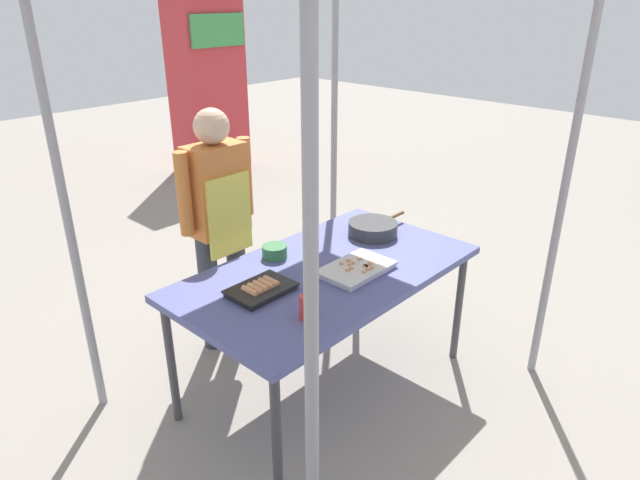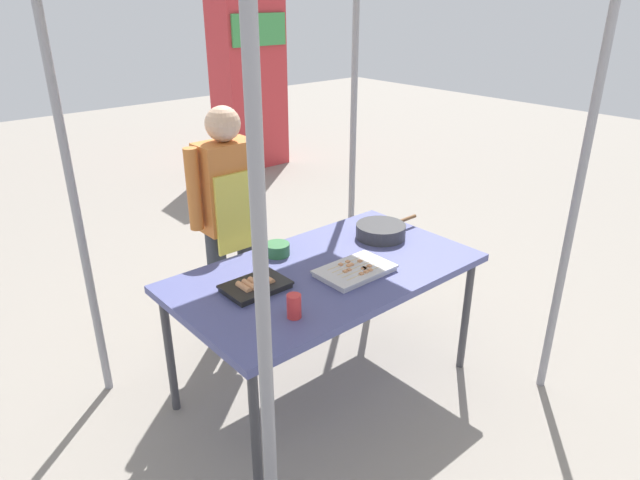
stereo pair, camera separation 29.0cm
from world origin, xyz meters
The scene contains 9 objects.
ground_plane centered at (0.00, 0.00, 0.00)m, with size 18.00×18.00×0.00m, color gray.
stall_table centered at (0.00, 0.00, 0.70)m, with size 1.60×0.90×0.75m.
tray_grilled_sausages centered at (-0.40, 0.06, 0.77)m, with size 0.31×0.22×0.05m.
tray_meat_skewers centered at (0.08, -0.13, 0.77)m, with size 0.39×0.25×0.04m.
cooking_wok centered at (0.52, 0.10, 0.79)m, with size 0.45×0.29×0.08m.
condiment_bowl centered at (-0.09, 0.31, 0.78)m, with size 0.14×0.14×0.07m, color #33723F.
drink_cup_near_edge centered at (-0.42, -0.26, 0.81)m, with size 0.07×0.07×0.11m, color red.
vendor_woman centered at (-0.08, 0.80, 0.87)m, with size 0.52×0.22×1.49m.
neighbor_stall_left centered at (2.26, 4.03, 1.05)m, with size 0.83×0.54×2.08m.
Camera 1 is at (-1.94, -1.76, 2.08)m, focal length 31.54 mm.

